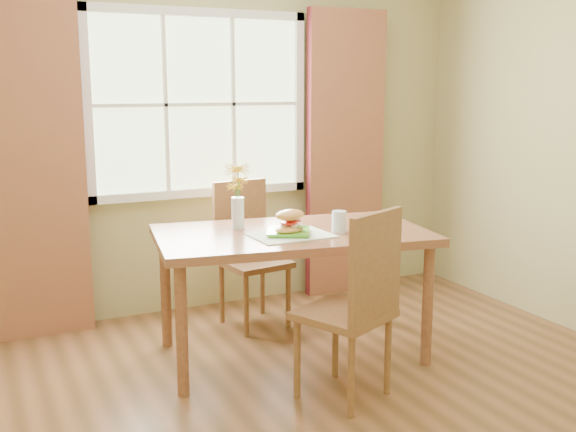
{
  "coord_description": "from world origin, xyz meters",
  "views": [
    {
      "loc": [
        -1.51,
        -2.77,
        1.64
      ],
      "look_at": [
        0.14,
        0.71,
        0.88
      ],
      "focal_mm": 42.0,
      "sensor_mm": 36.0,
      "label": 1
    }
  ],
  "objects_px": {
    "chair_near": "(358,299)",
    "water_glass": "(339,222)",
    "flower_vase": "(238,190)",
    "dining_table": "(292,244)",
    "chair_far": "(248,246)",
    "croissant_sandwich": "(290,222)"
  },
  "relations": [
    {
      "from": "chair_near",
      "to": "chair_far",
      "type": "bearing_deg",
      "value": 67.3
    },
    {
      "from": "chair_near",
      "to": "water_glass",
      "type": "distance_m",
      "value": 0.65
    },
    {
      "from": "dining_table",
      "to": "croissant_sandwich",
      "type": "distance_m",
      "value": 0.22
    },
    {
      "from": "chair_near",
      "to": "croissant_sandwich",
      "type": "relative_size",
      "value": 4.92
    },
    {
      "from": "dining_table",
      "to": "chair_near",
      "type": "height_order",
      "value": "chair_near"
    },
    {
      "from": "flower_vase",
      "to": "chair_near",
      "type": "bearing_deg",
      "value": -71.68
    },
    {
      "from": "dining_table",
      "to": "croissant_sandwich",
      "type": "xyz_separation_m",
      "value": [
        -0.07,
        -0.12,
        0.17
      ]
    },
    {
      "from": "flower_vase",
      "to": "dining_table",
      "type": "bearing_deg",
      "value": -38.2
    },
    {
      "from": "dining_table",
      "to": "chair_near",
      "type": "xyz_separation_m",
      "value": [
        0.04,
        -0.7,
        -0.14
      ]
    },
    {
      "from": "chair_far",
      "to": "water_glass",
      "type": "distance_m",
      "value": 0.91
    },
    {
      "from": "water_glass",
      "to": "flower_vase",
      "type": "bearing_deg",
      "value": 144.51
    },
    {
      "from": "flower_vase",
      "to": "croissant_sandwich",
      "type": "bearing_deg",
      "value": -59.54
    },
    {
      "from": "dining_table",
      "to": "chair_near",
      "type": "relative_size",
      "value": 1.68
    },
    {
      "from": "croissant_sandwich",
      "to": "flower_vase",
      "type": "height_order",
      "value": "flower_vase"
    },
    {
      "from": "chair_far",
      "to": "flower_vase",
      "type": "xyz_separation_m",
      "value": [
        -0.25,
        -0.47,
        0.48
      ]
    },
    {
      "from": "chair_near",
      "to": "water_glass",
      "type": "xyz_separation_m",
      "value": [
        0.2,
        0.55,
        0.28
      ]
    },
    {
      "from": "croissant_sandwich",
      "to": "flower_vase",
      "type": "relative_size",
      "value": 0.53
    },
    {
      "from": "dining_table",
      "to": "chair_far",
      "type": "bearing_deg",
      "value": 100.0
    },
    {
      "from": "dining_table",
      "to": "flower_vase",
      "type": "bearing_deg",
      "value": 150.7
    },
    {
      "from": "flower_vase",
      "to": "water_glass",
      "type": "bearing_deg",
      "value": -35.49
    },
    {
      "from": "chair_near",
      "to": "chair_far",
      "type": "height_order",
      "value": "chair_near"
    },
    {
      "from": "water_glass",
      "to": "chair_near",
      "type": "bearing_deg",
      "value": -109.78
    }
  ]
}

